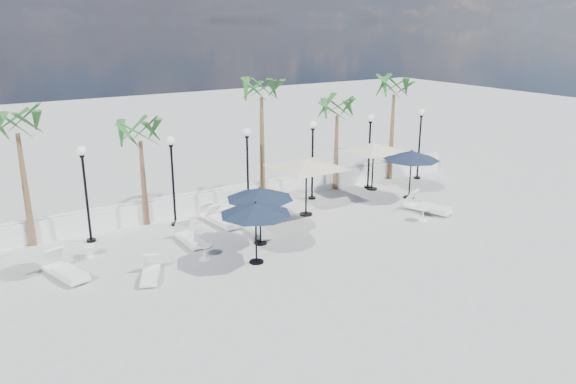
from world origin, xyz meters
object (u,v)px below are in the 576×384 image
parasol_navy_right (412,156)px  parasol_cream_sq_a (306,159)px  parasol_navy_left (260,194)px  parasol_navy_mid (256,209)px  lounger_1 (150,273)px  lounger_3 (214,217)px  lounger_4 (222,221)px  parasol_cream_sq_b (374,143)px  lounger_6 (428,206)px  lounger_2 (190,237)px  lounger_5 (258,230)px  lounger_0 (65,270)px

parasol_navy_right → parasol_cream_sq_a: parasol_cream_sq_a is taller
parasol_navy_left → parasol_navy_mid: (-1.00, -1.50, -0.00)m
lounger_1 → lounger_3: size_ratio=0.95×
lounger_4 → parasol_cream_sq_b: parasol_cream_sq_b is taller
lounger_1 → lounger_4: (4.25, 3.39, 0.02)m
lounger_4 → lounger_6: (8.68, -3.32, 0.04)m
lounger_2 → lounger_5: size_ratio=1.09×
parasol_navy_left → lounger_3: bearing=98.5°
lounger_0 → lounger_6: lounger_6 is taller
lounger_1 → lounger_2: bearing=67.7°
lounger_3 → parasol_cream_sq_b: bearing=-9.4°
lounger_0 → lounger_1: (2.40, -1.62, -0.06)m
parasol_navy_mid → parasol_cream_sq_a: (4.36, 3.37, 0.54)m
parasol_cream_sq_b → lounger_4: bearing=-174.8°
parasol_cream_sq_a → lounger_6: bearing=-27.9°
lounger_0 → parasol_cream_sq_a: bearing=-11.3°
parasol_navy_right → parasol_cream_sq_a: (-5.70, 0.55, 0.44)m
lounger_3 → lounger_5: size_ratio=1.01×
lounger_6 → parasol_cream_sq_b: bearing=68.4°
lounger_2 → parasol_cream_sq_b: size_ratio=0.37×
parasol_cream_sq_a → parasol_cream_sq_b: 5.32m
parasol_cream_sq_b → parasol_cream_sq_a: bearing=-163.3°
lounger_6 → parasol_navy_left: (-8.26, 0.72, 1.76)m
parasol_navy_mid → parasol_navy_left: bearing=56.2°
lounger_3 → parasol_navy_mid: size_ratio=0.71×
parasol_navy_mid → parasol_navy_right: 10.45m
lounger_0 → lounger_1: lounger_0 is taller
lounger_2 → lounger_6: lounger_6 is taller
parasol_cream_sq_b → lounger_0: bearing=-170.6°
lounger_0 → lounger_4: lounger_0 is taller
lounger_1 → lounger_3: (4.19, 4.01, 0.01)m
lounger_1 → parasol_navy_mid: (3.67, -0.71, 1.82)m
lounger_5 → parasol_navy_right: 8.92m
lounger_0 → parasol_navy_mid: (6.08, -2.33, 1.77)m
parasol_navy_right → lounger_2: bearing=179.2°
lounger_2 → parasol_navy_left: size_ratio=0.75×
parasol_cream_sq_a → lounger_4: bearing=169.1°
lounger_3 → lounger_5: bearing=-80.8°
lounger_0 → lounger_3: 7.01m
lounger_4 → parasol_navy_left: (0.42, -2.60, 1.80)m
lounger_3 → lounger_4: 0.63m
lounger_3 → parasol_cream_sq_b: parasol_cream_sq_b is taller
parasol_navy_right → parasol_cream_sq_a: 5.74m
parasol_navy_mid → parasol_cream_sq_a: 5.54m
lounger_4 → parasol_cream_sq_a: size_ratio=0.33×
lounger_6 → parasol_navy_left: 8.47m
lounger_3 → parasol_cream_sq_a: 4.70m
lounger_2 → parasol_navy_right: size_ratio=0.72×
parasol_navy_left → lounger_2: bearing=147.7°
lounger_1 → lounger_4: bearing=62.4°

